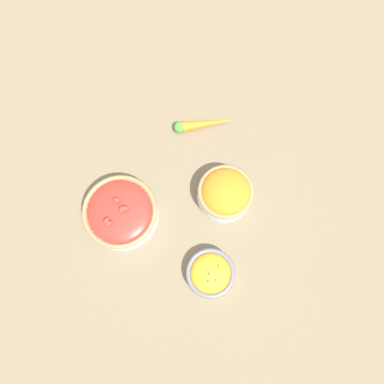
{
  "coord_description": "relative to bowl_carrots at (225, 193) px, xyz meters",
  "views": [
    {
      "loc": [
        0.21,
        0.11,
        0.95
      ],
      "look_at": [
        0.0,
        0.0,
        0.03
      ],
      "focal_mm": 35.0,
      "sensor_mm": 36.0,
      "label": 1
    }
  ],
  "objects": [
    {
      "name": "bowl_squash",
      "position": [
        0.19,
        0.06,
        -0.02
      ],
      "size": [
        0.12,
        0.12,
        0.06
      ],
      "color": "silver",
      "rests_on": "ground_plane"
    },
    {
      "name": "bowl_carrots",
      "position": [
        0.0,
        0.0,
        0.0
      ],
      "size": [
        0.14,
        0.14,
        0.08
      ],
      "color": "silver",
      "rests_on": "ground_plane"
    },
    {
      "name": "loose_carrot",
      "position": [
        -0.15,
        -0.14,
        -0.03
      ],
      "size": [
        0.12,
        0.15,
        0.03
      ],
      "rotation": [
        0.0,
        0.0,
        2.22
      ],
      "color": "orange",
      "rests_on": "ground_plane"
    },
    {
      "name": "ground_plane",
      "position": [
        0.04,
        -0.08,
        -0.04
      ],
      "size": [
        3.0,
        3.0,
        0.0
      ],
      "primitive_type": "plane",
      "color": "#75664C"
    },
    {
      "name": "bowl_cherry_tomatoes",
      "position": [
        0.17,
        -0.21,
        -0.01
      ],
      "size": [
        0.19,
        0.19,
        0.08
      ],
      "color": "silver",
      "rests_on": "ground_plane"
    }
  ]
}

